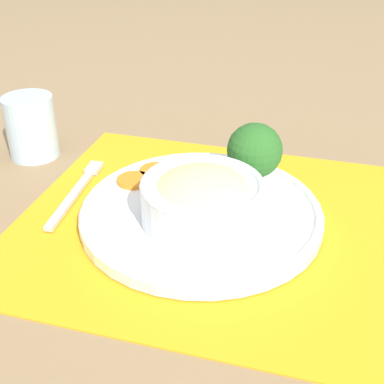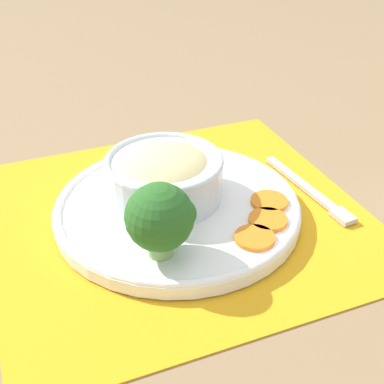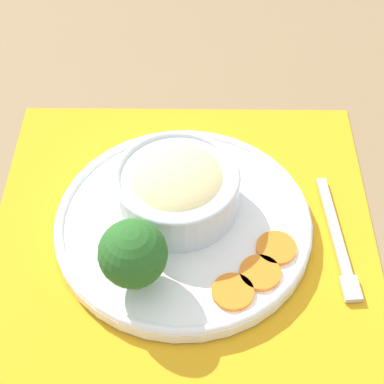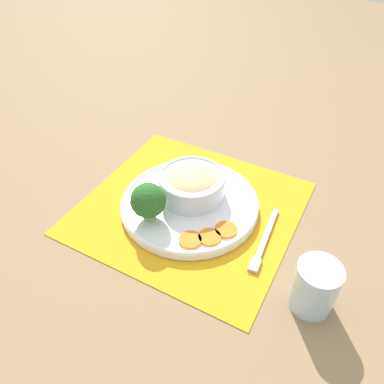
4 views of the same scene
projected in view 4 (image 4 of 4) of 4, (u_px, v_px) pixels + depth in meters
name	position (u px, v px, depth m)	size (l,w,h in m)	color
ground_plane	(190.00, 208.00, 0.86)	(4.00, 4.00, 0.00)	#8C704C
placemat	(190.00, 207.00, 0.86)	(0.49, 0.47, 0.00)	orange
plate	(190.00, 203.00, 0.85)	(0.31, 0.31, 0.02)	white
bowl	(192.00, 183.00, 0.85)	(0.15, 0.15, 0.07)	silver
broccoli_floret	(148.00, 201.00, 0.78)	(0.08, 0.08, 0.09)	#84AD5B
carrot_slice_near	(190.00, 240.00, 0.76)	(0.05, 0.05, 0.01)	orange
carrot_slice_middle	(210.00, 237.00, 0.77)	(0.05, 0.05, 0.01)	orange
carrot_slice_far	(226.00, 230.00, 0.78)	(0.05, 0.05, 0.01)	orange
water_glass	(314.00, 289.00, 0.65)	(0.08, 0.08, 0.10)	silver
fork	(262.00, 245.00, 0.77)	(0.04, 0.18, 0.01)	#B7B7BC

